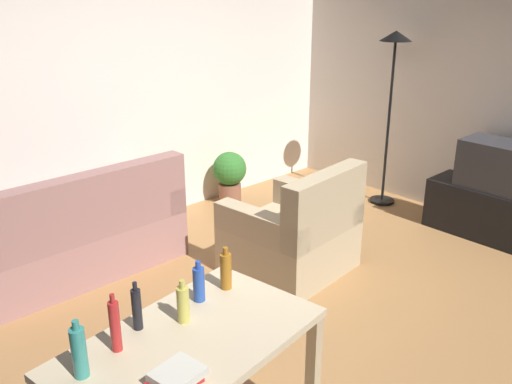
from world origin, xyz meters
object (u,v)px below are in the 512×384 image
(torchiere_lamp, at_px, (393,71))
(bottle_red, at_px, (115,326))
(potted_plant, at_px, (230,174))
(bottle_squat, at_px, (183,304))
(bottle_dark, at_px, (137,309))
(bottle_tall, at_px, (79,352))
(book_stack, at_px, (176,377))
(armchair, at_px, (295,235))
(desk, at_px, (190,359))
(tv_stand, at_px, (489,212))
(bottle_amber, at_px, (226,270))
(bottle_blue, at_px, (199,284))
(couch, at_px, (76,238))
(tv, at_px, (496,165))

(torchiere_lamp, bearing_deg, bottle_red, -161.61)
(potted_plant, relative_size, bottle_squat, 2.61)
(bottle_dark, bearing_deg, bottle_squat, -26.91)
(bottle_tall, bearing_deg, book_stack, -50.86)
(armchair, height_order, bottle_tall, bottle_tall)
(armchair, bearing_deg, desk, 24.32)
(bottle_dark, bearing_deg, bottle_red, -153.37)
(bottle_squat, distance_m, book_stack, 0.45)
(armchair, bearing_deg, bottle_tall, 17.04)
(tv_stand, xyz_separation_m, armchair, (-1.83, 0.77, 0.08))
(armchair, distance_m, bottle_amber, 1.73)
(armchair, height_order, bottle_amber, bottle_amber)
(bottle_blue, bearing_deg, bottle_squat, -149.80)
(bottle_tall, bearing_deg, bottle_squat, 3.67)
(desk, distance_m, bottle_blue, 0.38)
(couch, bearing_deg, bottle_amber, 87.04)
(couch, relative_size, torchiere_lamp, 0.95)
(potted_plant, bearing_deg, bottle_tall, -139.47)
(armchair, distance_m, bottle_squat, 2.06)
(couch, height_order, bottle_amber, bottle_amber)
(bottle_amber, bearing_deg, book_stack, -145.09)
(tv, xyz_separation_m, bottle_dark, (-3.79, -0.06, 0.17))
(bottle_blue, bearing_deg, bottle_dark, -179.80)
(couch, bearing_deg, bottle_blue, 82.12)
(tv_stand, bearing_deg, desk, 94.41)
(couch, bearing_deg, book_stack, 73.47)
(desk, relative_size, bottle_blue, 5.85)
(bottle_dark, xyz_separation_m, bottle_amber, (0.53, 0.00, -0.00))
(couch, relative_size, bottle_dark, 7.07)
(tv_stand, distance_m, book_stack, 3.95)
(tv, distance_m, bottle_amber, 3.26)
(tv_stand, bearing_deg, bottle_squat, 92.45)
(couch, bearing_deg, potted_plant, -170.74)
(potted_plant, xyz_separation_m, book_stack, (-2.65, -2.79, 0.46))
(bottle_tall, xyz_separation_m, bottle_squat, (0.54, 0.03, -0.02))
(tv_stand, height_order, bottle_squat, bottle_squat)
(potted_plant, relative_size, bottle_tall, 2.17)
(tv_stand, bearing_deg, armchair, 67.14)
(tv, distance_m, bottle_red, 3.95)
(torchiere_lamp, xyz_separation_m, bottle_blue, (-3.42, -1.23, -0.56))
(bottle_tall, relative_size, bottle_red, 0.94)
(potted_plant, relative_size, bottle_blue, 2.60)
(couch, distance_m, bottle_tall, 2.45)
(torchiere_lamp, bearing_deg, bottle_dark, -161.97)
(bottle_dark, relative_size, book_stack, 1.06)
(armchair, bearing_deg, tv_stand, 151.56)
(bottle_dark, xyz_separation_m, bottle_squat, (0.19, -0.10, -0.01))
(torchiere_lamp, relative_size, potted_plant, 3.18)
(bottle_blue, bearing_deg, tv_stand, 0.94)
(potted_plant, distance_m, bottle_amber, 3.14)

